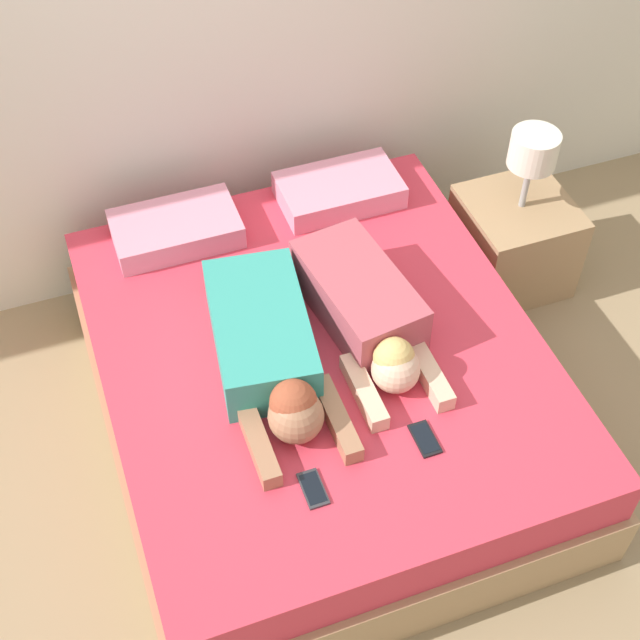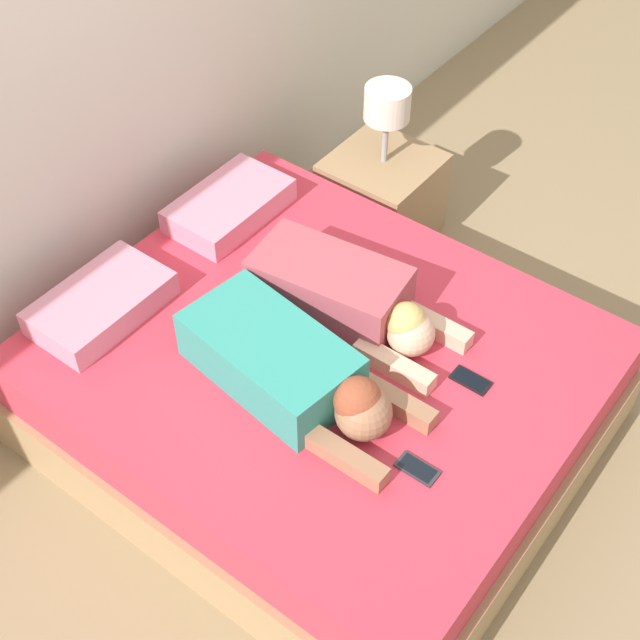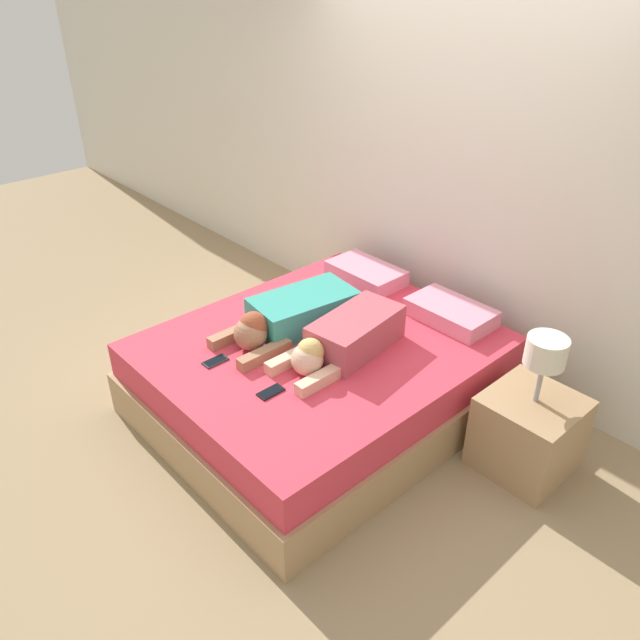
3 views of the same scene
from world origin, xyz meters
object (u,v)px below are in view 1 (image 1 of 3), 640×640
Objects in this scene: person_left at (269,352)px; cell_phone_left at (313,489)px; bed at (320,386)px; pillow_head_left at (176,229)px; cell_phone_right at (425,439)px; nightstand at (514,237)px; pillow_head_right at (339,190)px; person_right at (367,313)px.

person_left reaches higher than cell_phone_left.
bed is 3.75× the size of pillow_head_left.
nightstand is at bearing 47.34° from cell_phone_right.
bed is 0.64m from cell_phone_right.
pillow_head_left is at bearing 169.85° from nightstand.
pillow_head_right is 3.66× the size of cell_phone_right.
pillow_head_left reaches higher than bed.
cell_phone_left is at bearing -112.06° from bed.
bed is at bearing -156.48° from nightstand.
cell_phone_right is (0.00, -0.56, -0.10)m from person_right.
cell_phone_left is at bearing -141.91° from nightstand.
nightstand reaches higher than bed.
cell_phone_right reaches higher than bed.
pillow_head_left is at bearing 113.55° from cell_phone_right.
nightstand is (1.56, -0.28, -0.30)m from pillow_head_left.
pillow_head_right is at bearing 54.48° from person_left.
cell_phone_right is (0.42, -0.50, -0.10)m from person_left.
person_right is 0.76m from cell_phone_left.
bed is 3.75× the size of pillow_head_right.
person_right reaches higher than pillow_head_left.
pillow_head_left is 0.61× the size of person_right.
pillow_head_left is (-0.38, 0.79, 0.31)m from bed.
pillow_head_right reaches higher than cell_phone_right.
person_left is 1.54m from nightstand.
pillow_head_left reaches higher than cell_phone_left.
cell_phone_right is 1.46m from nightstand.
pillow_head_right reaches higher than bed.
cell_phone_left is (-0.24, -0.60, 0.26)m from bed.
nightstand is (1.42, 1.11, -0.25)m from cell_phone_left.
person_right is at bearing -103.08° from pillow_head_right.
cell_phone_left is (-0.62, -1.39, -0.05)m from pillow_head_right.
pillow_head_left is 0.97m from person_right.
bed is at bearing -176.39° from person_right.
pillow_head_right is 0.90m from nightstand.
pillow_head_left reaches higher than cell_phone_right.
person_right is 5.97× the size of cell_phone_right.
person_left reaches higher than person_right.
pillow_head_right is 1.53m from cell_phone_left.
pillow_head_left is 1.46m from cell_phone_right.
cell_phone_right is at bearing 7.20° from cell_phone_left.
cell_phone_right is (0.45, 0.06, 0.00)m from cell_phone_left.
nightstand reaches higher than person_right.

